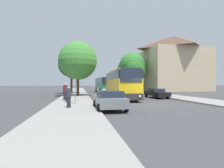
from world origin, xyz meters
TOP-DOWN VIEW (x-y plane):
  - ground_plane at (0.00, 0.00)m, footprint 300.00×300.00m
  - sidewalk_left at (-7.00, 0.00)m, footprint 4.00×120.00m
  - sidewalk_right at (7.00, 0.00)m, footprint 4.00×120.00m
  - building_right_background at (19.05, 28.09)m, footprint 15.36×13.01m
  - bus_front at (-1.06, 6.56)m, footprint 3.14×11.79m
  - bus_middle at (-1.01, 22.80)m, footprint 3.08×12.02m
  - parked_car_left_curb at (-4.19, -3.16)m, footprint 2.18×4.19m
  - parked_car_right_near at (3.94, 6.33)m, footprint 2.05×4.68m
  - bus_stop_sign at (-6.78, 0.00)m, footprint 0.08×0.45m
  - pedestrian_waiting_near at (-7.20, -2.44)m, footprint 0.36×0.36m
  - pedestrian_waiting_far at (-8.00, 3.78)m, footprint 0.36×0.36m
  - pedestrian_walking_back at (-7.62, 1.91)m, footprint 0.36×0.36m
  - tree_left_near at (-7.95, 18.84)m, footprint 5.12×5.12m
  - tree_left_far at (-6.65, 10.86)m, footprint 5.80×5.80m
  - tree_right_near at (6.65, 23.94)m, footprint 4.97×4.97m
  - tree_right_mid at (7.36, 28.48)m, footprint 6.74×6.74m
  - tree_right_far at (7.25, 32.44)m, footprint 6.00×6.00m

SIDE VIEW (x-z plane):
  - ground_plane at x=0.00m, z-range 0.00..0.00m
  - sidewalk_left at x=-7.00m, z-range 0.00..0.15m
  - sidewalk_right at x=7.00m, z-range 0.00..0.15m
  - parked_car_right_near at x=3.94m, z-range 0.05..1.34m
  - parked_car_left_curb at x=-4.19m, z-range 0.04..1.48m
  - pedestrian_waiting_near at x=-7.20m, z-range 0.15..1.75m
  - pedestrian_walking_back at x=-7.62m, z-range 0.16..1.97m
  - pedestrian_waiting_far at x=-8.00m, z-range 0.17..2.04m
  - bus_stop_sign at x=-6.78m, z-range 0.43..2.74m
  - bus_middle at x=-1.01m, z-range 0.12..3.35m
  - bus_front at x=-1.06m, z-range 0.12..3.68m
  - tree_right_near at x=6.65m, z-range 1.34..8.72m
  - tree_left_far at x=-6.65m, z-range 1.33..9.52m
  - tree_left_near at x=-7.95m, z-range 1.65..9.80m
  - tree_right_far at x=7.25m, z-range 1.64..10.64m
  - tree_right_mid at x=7.36m, z-range 1.84..11.96m
  - building_right_background at x=19.05m, z-range 0.00..15.09m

